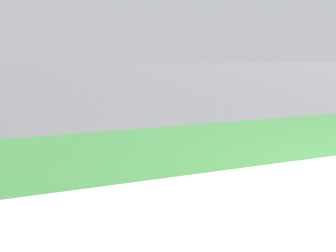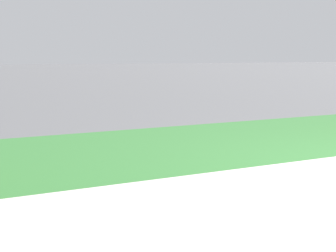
{
  "view_description": "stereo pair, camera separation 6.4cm",
  "coord_description": "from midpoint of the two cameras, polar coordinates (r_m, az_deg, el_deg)",
  "views": [
    {
      "loc": [
        -3.97,
        -2.67,
        1.09
      ],
      "look_at": [
        -1.9,
        1.39,
        0.4
      ],
      "focal_mm": 50.0,
      "sensor_mm": 36.0,
      "label": 1
    },
    {
      "loc": [
        -3.92,
        -2.7,
        1.09
      ],
      "look_at": [
        -1.9,
        1.39,
        0.4
      ],
      "focal_mm": 50.0,
      "sensor_mm": 36.0,
      "label": 2
    }
  ],
  "objects": [
    {
      "name": "grass_verge",
      "position": [
        6.46,
        11.09,
        -1.26
      ],
      "size": [
        18.0,
        2.76,
        0.01
      ],
      "primitive_type": "cube",
      "color": "#2D662D",
      "rests_on": "ground"
    }
  ]
}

